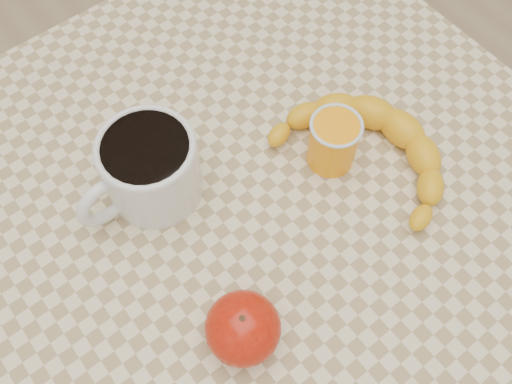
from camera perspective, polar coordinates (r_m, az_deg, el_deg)
ground at (r=1.39m, az=-0.00°, el=-15.18°), size 3.00×3.00×0.00m
table at (r=0.76m, az=-0.00°, el=-3.77°), size 0.80×0.80×0.75m
coffee_mug at (r=0.66m, az=-10.72°, el=2.42°), size 0.16×0.12×0.10m
orange_juice_glass at (r=0.69m, az=7.74°, el=5.04°), size 0.06×0.06×0.07m
apple at (r=0.59m, az=-1.32°, el=-13.46°), size 0.10×0.10×0.07m
banana at (r=0.71m, az=11.26°, el=3.94°), size 0.24×0.30×0.04m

